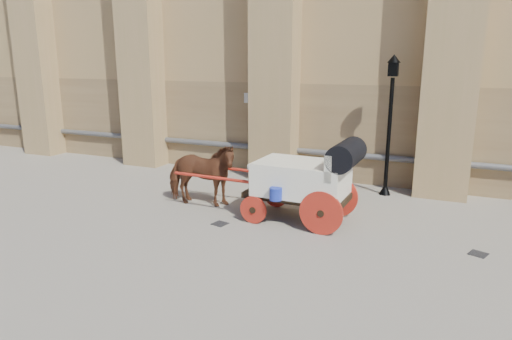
% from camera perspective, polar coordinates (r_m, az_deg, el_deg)
% --- Properties ---
extents(ground, '(90.00, 90.00, 0.00)m').
position_cam_1_polar(ground, '(11.23, 0.26, -5.78)').
color(ground, gray).
rests_on(ground, ground).
extents(horse, '(2.09, 1.18, 1.68)m').
position_cam_1_polar(horse, '(11.88, -6.91, -0.55)').
color(horse, brown).
rests_on(horse, ground).
extents(carriage, '(4.60, 1.64, 2.00)m').
position_cam_1_polar(carriage, '(10.64, 6.48, -0.90)').
color(carriage, black).
rests_on(carriage, ground).
extents(street_lamp, '(0.36, 0.36, 3.86)m').
position_cam_1_polar(street_lamp, '(13.06, 16.37, 5.78)').
color(street_lamp, black).
rests_on(street_lamp, ground).
extents(drain_grate_near, '(0.38, 0.38, 0.01)m').
position_cam_1_polar(drain_grate_near, '(10.74, -4.54, -6.71)').
color(drain_grate_near, black).
rests_on(drain_grate_near, ground).
extents(drain_grate_far, '(0.41, 0.41, 0.01)m').
position_cam_1_polar(drain_grate_far, '(10.14, 26.02, -9.40)').
color(drain_grate_far, black).
rests_on(drain_grate_far, ground).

